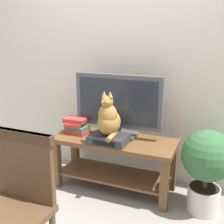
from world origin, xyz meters
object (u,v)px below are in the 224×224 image
Objects in this scene: cat at (109,119)px; book_stack at (76,126)px; media_box at (109,139)px; wooden_chair at (14,201)px; tv_stand at (114,154)px; tv at (118,104)px; potted_plant at (207,164)px.

book_stack is (-0.41, 0.12, -0.15)m from cat.
media_box is at bearing 95.19° from cat.
book_stack is at bearing 102.87° from wooden_chair.
wooden_chair reaches higher than book_stack.
tv is (0.00, 0.10, 0.48)m from tv_stand.
tv reaches higher than cat.
tv is 2.08× the size of cat.
cat is at bearing -92.69° from tv_stand.
potted_plant is at bearing 3.03° from media_box.
wooden_chair is at bearing -95.51° from tv.
cat is 0.57× the size of potted_plant.
tv is 3.50× the size of book_stack.
potted_plant is (0.86, -0.06, 0.08)m from tv_stand.
tv_stand is 1.24× the size of wooden_chair.
tv_stand is 1.25m from wooden_chair.
cat reaches higher than wooden_chair.
tv_stand is 1.60× the size of potted_plant.
tv is 2.48× the size of media_box.
potted_plant is at bearing -2.76° from book_stack.
book_stack reaches higher than media_box.
wooden_chair reaches higher than tv_stand.
tv is 0.96m from potted_plant.
media_box is 0.19m from cat.
cat is at bearing -84.81° from media_box.
book_stack is (-0.41, -0.09, -0.24)m from tv.
media_box is 1.41× the size of book_stack.
wooden_chair is at bearing -96.28° from cat.
tv_stand is 0.22m from media_box.
media_box is at bearing -176.97° from potted_plant.
tv is at bearing 89.98° from tv_stand.
cat reaches higher than book_stack.
tv is 1.36m from wooden_chair.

